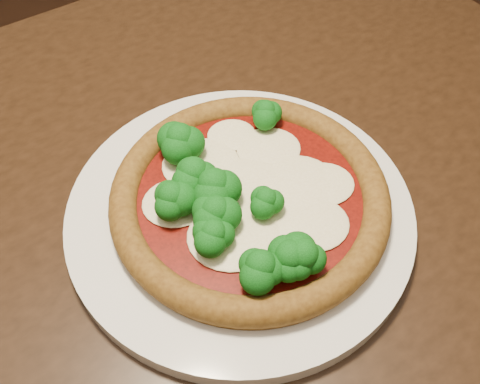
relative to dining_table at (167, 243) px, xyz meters
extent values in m
cube|color=black|center=(0.00, 0.00, 0.09)|extent=(1.27, 1.08, 0.04)
cylinder|color=black|center=(0.32, 0.48, -0.28)|extent=(0.06, 0.06, 0.71)
cylinder|color=silver|center=(0.08, -0.06, 0.12)|extent=(0.33, 0.33, 0.02)
cylinder|color=brown|center=(0.09, -0.06, 0.14)|extent=(0.26, 0.26, 0.01)
torus|color=brown|center=(0.09, -0.06, 0.15)|extent=(0.26, 0.26, 0.03)
cylinder|color=#680B04|center=(0.09, -0.06, 0.15)|extent=(0.21, 0.21, 0.00)
ellipsoid|color=#F5EDC3|center=(0.02, -0.06, 0.15)|extent=(0.06, 0.06, 0.01)
ellipsoid|color=#F5EDC3|center=(0.07, -0.10, 0.15)|extent=(0.08, 0.08, 0.01)
ellipsoid|color=#F5EDC3|center=(0.16, -0.06, 0.15)|extent=(0.06, 0.05, 0.00)
ellipsoid|color=#F5EDC3|center=(0.09, -0.06, 0.15)|extent=(0.10, 0.09, 0.01)
ellipsoid|color=#F5EDC3|center=(0.05, -0.01, 0.15)|extent=(0.08, 0.07, 0.01)
ellipsoid|color=#F5EDC3|center=(0.08, 0.02, 0.15)|extent=(0.05, 0.05, 0.00)
ellipsoid|color=#F5EDC3|center=(0.13, -0.06, 0.15)|extent=(0.08, 0.07, 0.01)
ellipsoid|color=#F5EDC3|center=(0.14, -0.10, 0.15)|extent=(0.07, 0.06, 0.01)
ellipsoid|color=#F5EDC3|center=(0.12, -0.01, 0.15)|extent=(0.07, 0.06, 0.01)
ellipsoid|color=#127119|center=(0.02, -0.07, 0.17)|extent=(0.04, 0.04, 0.04)
ellipsoid|color=#127119|center=(0.05, -0.09, 0.17)|extent=(0.05, 0.05, 0.04)
ellipsoid|color=#127119|center=(0.10, -0.14, 0.17)|extent=(0.05, 0.05, 0.04)
ellipsoid|color=#127119|center=(0.05, -0.11, 0.17)|extent=(0.04, 0.04, 0.03)
ellipsoid|color=#127119|center=(0.08, -0.15, 0.17)|extent=(0.04, 0.04, 0.04)
ellipsoid|color=#127119|center=(0.04, -0.04, 0.17)|extent=(0.05, 0.05, 0.04)
ellipsoid|color=#127119|center=(0.11, -0.15, 0.17)|extent=(0.05, 0.05, 0.04)
ellipsoid|color=#127119|center=(0.10, -0.08, 0.17)|extent=(0.04, 0.04, 0.03)
ellipsoid|color=#127119|center=(0.03, 0.00, 0.17)|extent=(0.05, 0.05, 0.04)
ellipsoid|color=#127119|center=(0.05, -0.06, 0.17)|extent=(0.05, 0.05, 0.04)
ellipsoid|color=#127119|center=(0.12, 0.03, 0.17)|extent=(0.04, 0.04, 0.03)
camera|label=1|loc=(0.02, -0.36, 0.54)|focal=40.00mm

